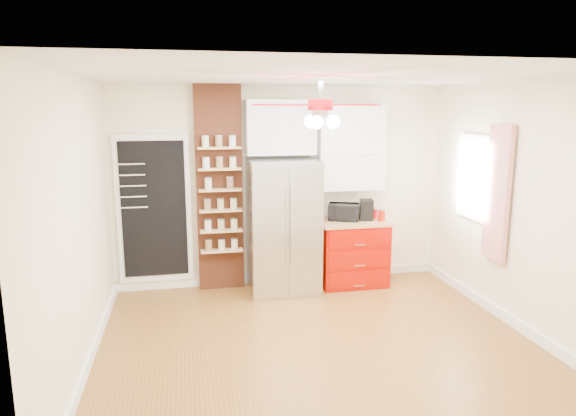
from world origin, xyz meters
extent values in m
plane|color=brown|center=(0.00, 0.00, 0.00)|extent=(4.50, 4.50, 0.00)
plane|color=white|center=(0.00, 0.00, 2.70)|extent=(4.50, 4.50, 0.00)
cube|color=#FFF9CD|center=(0.00, 2.00, 1.35)|extent=(4.50, 0.02, 2.70)
cube|color=#FFF9CD|center=(0.00, -2.00, 1.35)|extent=(4.50, 0.02, 2.70)
cube|color=#FFF9CD|center=(-2.25, 0.00, 1.35)|extent=(0.02, 4.00, 2.70)
cube|color=#FFF9CD|center=(2.25, 0.00, 1.35)|extent=(0.02, 4.00, 2.70)
cube|color=white|center=(-1.70, 1.97, 1.10)|extent=(0.95, 0.04, 1.95)
cube|color=black|center=(-1.70, 1.95, 1.10)|extent=(0.82, 0.02, 1.78)
cube|color=brown|center=(-0.85, 1.92, 1.35)|extent=(0.60, 0.16, 2.70)
cube|color=silver|center=(-0.05, 1.63, 0.88)|extent=(0.90, 0.70, 1.75)
cube|color=white|center=(-0.05, 1.82, 2.15)|extent=(0.90, 0.35, 0.70)
cube|color=#A60A00|center=(0.92, 1.68, 0.43)|extent=(0.90, 0.60, 0.86)
cube|color=#B47F4E|center=(0.92, 1.68, 0.88)|extent=(0.94, 0.64, 0.04)
cube|color=white|center=(0.92, 1.85, 1.88)|extent=(0.90, 0.30, 1.15)
cube|color=white|center=(2.23, 0.90, 1.55)|extent=(0.04, 0.75, 1.05)
cube|color=red|center=(2.18, 0.35, 1.45)|extent=(0.06, 0.40, 1.55)
cylinder|color=silver|center=(0.00, 0.00, 2.55)|extent=(0.05, 0.05, 0.20)
cylinder|color=#A20A13|center=(0.00, 0.00, 2.43)|extent=(0.24, 0.24, 0.10)
sphere|color=white|center=(0.00, 0.00, 2.27)|extent=(0.13, 0.13, 0.13)
imported|color=black|center=(0.80, 1.72, 1.01)|extent=(0.48, 0.40, 0.22)
cube|color=black|center=(1.11, 1.67, 1.04)|extent=(0.21, 0.23, 0.28)
cylinder|color=#B21809|center=(1.29, 1.57, 0.98)|extent=(0.12, 0.12, 0.15)
cylinder|color=red|center=(1.25, 1.75, 0.97)|extent=(0.12, 0.12, 0.13)
cylinder|color=beige|center=(-1.00, 1.75, 1.44)|extent=(0.11, 0.11, 0.14)
cylinder|color=brown|center=(-0.72, 1.75, 1.44)|extent=(0.10, 0.10, 0.14)
camera|label=1|loc=(-1.28, -4.79, 2.42)|focal=32.00mm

